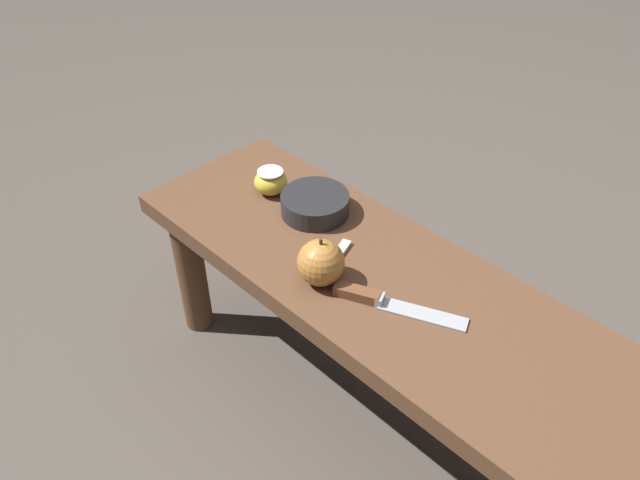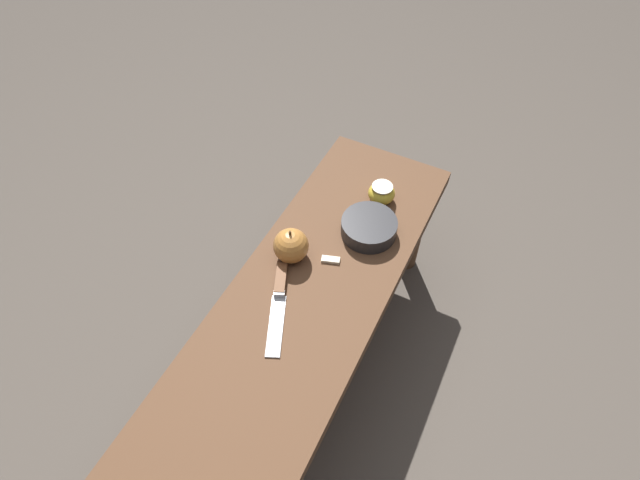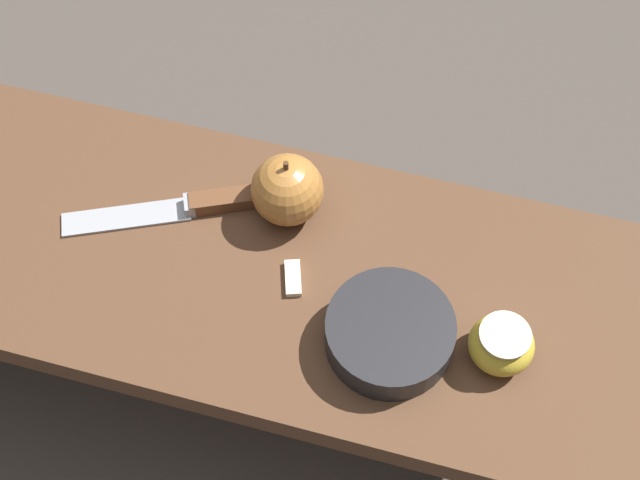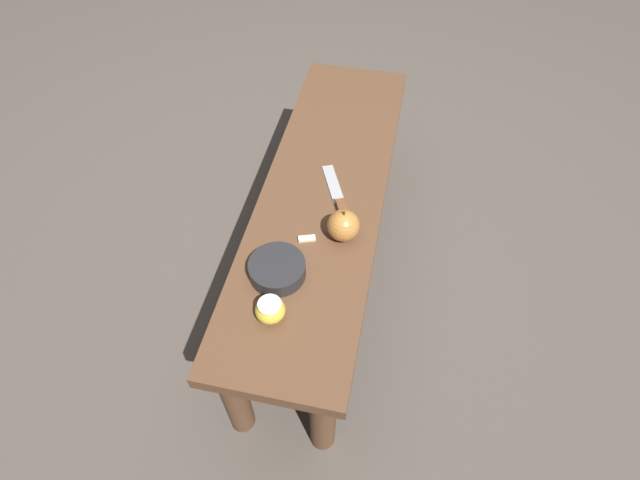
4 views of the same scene
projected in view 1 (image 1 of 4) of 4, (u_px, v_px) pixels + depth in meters
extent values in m
plane|color=#4C443D|center=(401.00, 431.00, 1.32)|extent=(8.00, 8.00, 0.00)
cube|color=brown|center=(419.00, 310.00, 1.09)|extent=(1.24, 0.35, 0.04)
cylinder|color=brown|center=(191.00, 271.00, 1.46)|extent=(0.07, 0.07, 0.35)
cylinder|color=brown|center=(264.00, 229.00, 1.58)|extent=(0.07, 0.07, 0.35)
cube|color=#9EA0A5|center=(423.00, 314.00, 1.05)|extent=(0.15, 0.09, 0.00)
cube|color=#9EA0A5|center=(380.00, 300.00, 1.07)|extent=(0.02, 0.03, 0.02)
cube|color=brown|center=(357.00, 293.00, 1.08)|extent=(0.08, 0.06, 0.02)
sphere|color=#B27233|center=(321.00, 262.00, 1.09)|extent=(0.08, 0.08, 0.08)
cylinder|color=#4C3319|center=(321.00, 242.00, 1.06)|extent=(0.01, 0.01, 0.01)
ellipsoid|color=gold|center=(271.00, 182.00, 1.32)|extent=(0.07, 0.07, 0.05)
cylinder|color=beige|center=(270.00, 172.00, 1.30)|extent=(0.06, 0.06, 0.00)
cube|color=beige|center=(343.00, 248.00, 1.18)|extent=(0.03, 0.05, 0.01)
cylinder|color=#232326|center=(315.00, 204.00, 1.26)|extent=(0.14, 0.14, 0.04)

